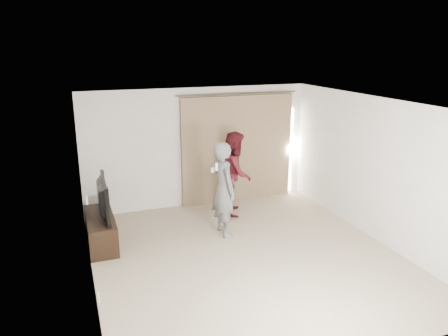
{
  "coord_description": "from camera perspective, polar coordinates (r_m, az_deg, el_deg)",
  "views": [
    {
      "loc": [
        -2.68,
        -6.16,
        3.5
      ],
      "look_at": [
        0.03,
        1.2,
        1.25
      ],
      "focal_mm": 35.0,
      "sensor_mm": 36.0,
      "label": 1
    }
  ],
  "objects": [
    {
      "name": "wall_back",
      "position": [
        9.56,
        -3.38,
        2.7
      ],
      "size": [
        5.0,
        0.04,
        2.6
      ],
      "primitive_type": "cube",
      "color": "white",
      "rests_on": "ground"
    },
    {
      "name": "ceiling",
      "position": [
        6.78,
        3.3,
        8.37
      ],
      "size": [
        5.0,
        5.5,
        0.01
      ],
      "primitive_type": "cube",
      "color": "white",
      "rests_on": "wall_back"
    },
    {
      "name": "floor",
      "position": [
        7.57,
        2.98,
        -11.52
      ],
      "size": [
        5.5,
        5.5,
        0.0
      ],
      "primitive_type": "plane",
      "color": "#C0AE90",
      "rests_on": "ground"
    },
    {
      "name": "wall_left",
      "position": [
        6.54,
        -17.49,
        -4.4
      ],
      "size": [
        0.04,
        5.5,
        2.6
      ],
      "color": "white",
      "rests_on": "ground"
    },
    {
      "name": "curtain",
      "position": [
        9.81,
        1.86,
        2.49
      ],
      "size": [
        2.8,
        0.11,
        2.46
      ],
      "color": "#927A59",
      "rests_on": "ground"
    },
    {
      "name": "tv_console",
      "position": [
        8.21,
        -15.8,
        -7.82
      ],
      "size": [
        0.48,
        1.38,
        0.53
      ],
      "primitive_type": "cube",
      "color": "black",
      "rests_on": "ground"
    },
    {
      "name": "tv",
      "position": [
        7.99,
        -16.13,
        -3.8
      ],
      "size": [
        0.19,
        1.2,
        0.69
      ],
      "primitive_type": "imported",
      "rotation": [
        0.0,
        0.0,
        1.55
      ],
      "color": "black",
      "rests_on": "tv_console"
    },
    {
      "name": "scratching_post",
      "position": [
        9.19,
        -15.3,
        -5.52
      ],
      "size": [
        0.4,
        0.4,
        0.53
      ],
      "color": "tan",
      "rests_on": "ground"
    },
    {
      "name": "person_man",
      "position": [
        8.09,
        -0.01,
        -2.77
      ],
      "size": [
        0.47,
        0.68,
        1.78
      ],
      "color": "slate",
      "rests_on": "ground"
    },
    {
      "name": "person_woman",
      "position": [
        9.13,
        1.5,
        -0.65
      ],
      "size": [
        0.96,
        1.05,
        1.76
      ],
      "color": "#4F131A",
      "rests_on": "ground"
    }
  ]
}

